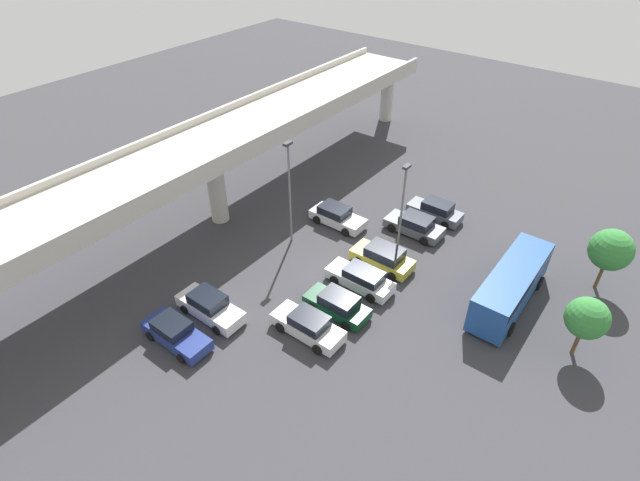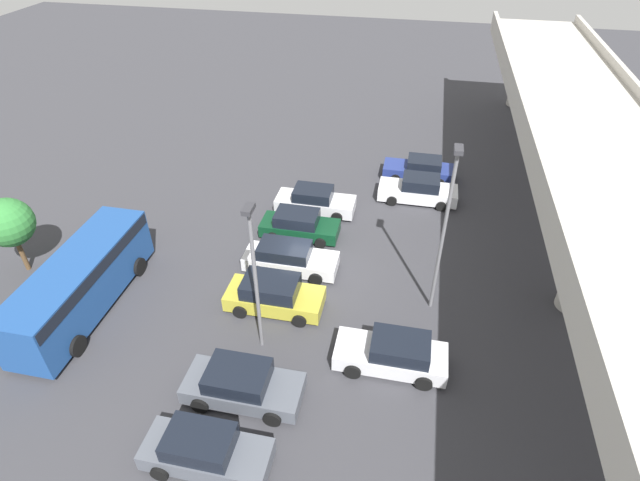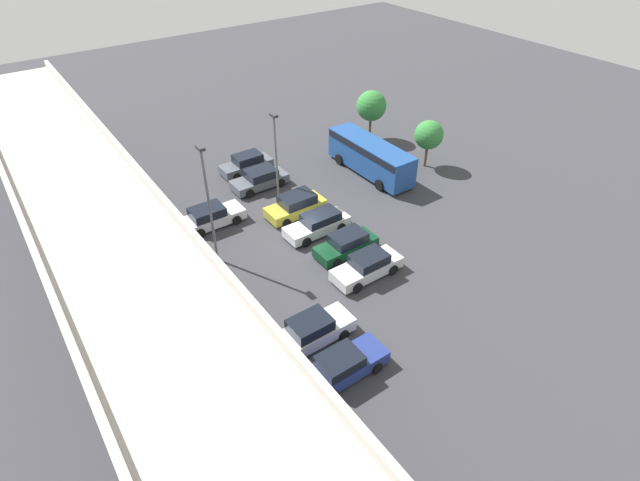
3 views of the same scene
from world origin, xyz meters
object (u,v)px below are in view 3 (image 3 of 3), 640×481
(parked_car_2, at_px, (367,266))
(parked_car_8, at_px, (247,164))
(parked_car_0, at_px, (343,365))
(parked_car_5, at_px, (296,205))
(parked_car_3, at_px, (346,244))
(tree_front_centre, at_px, (371,106))
(parked_car_1, at_px, (312,331))
(lamp_post_mid_lot, at_px, (208,198))
(parked_car_6, at_px, (211,217))
(shuttle_bus, at_px, (370,155))
(lamp_post_near_aisle, at_px, (276,152))
(parked_car_7, at_px, (260,179))
(parked_car_4, at_px, (318,224))
(tree_front_left, at_px, (429,135))

(parked_car_2, height_order, parked_car_8, parked_car_8)
(parked_car_0, height_order, parked_car_5, parked_car_5)
(parked_car_3, xyz_separation_m, parked_car_8, (14.07, 0.05, 0.02))
(parked_car_5, xyz_separation_m, tree_front_centre, (7.05, -13.15, 2.52))
(parked_car_1, height_order, lamp_post_mid_lot, lamp_post_mid_lot)
(parked_car_6, distance_m, tree_front_centre, 19.76)
(shuttle_bus, bearing_deg, lamp_post_near_aisle, 86.06)
(parked_car_2, xyz_separation_m, parked_car_6, (11.03, 5.74, 0.00))
(shuttle_bus, bearing_deg, parked_car_5, 101.53)
(lamp_post_near_aisle, bearing_deg, tree_front_centre, -70.66)
(parked_car_1, height_order, tree_front_centre, tree_front_centre)
(parked_car_0, relative_size, parked_car_7, 1.01)
(parked_car_0, xyz_separation_m, parked_car_4, (11.16, -6.24, 0.04))
(parked_car_0, distance_m, parked_car_5, 15.38)
(parked_car_0, bearing_deg, parked_car_5, 66.04)
(parked_car_1, height_order, parked_car_6, parked_car_1)
(tree_front_centre, bearing_deg, parked_car_6, 103.73)
(parked_car_0, height_order, shuttle_bus, shuttle_bus)
(parked_car_2, height_order, lamp_post_mid_lot, lamp_post_mid_lot)
(parked_car_7, bearing_deg, lamp_post_near_aisle, 91.55)
(parked_car_8, xyz_separation_m, shuttle_bus, (-6.30, -8.59, 0.95))
(tree_front_centre, bearing_deg, tree_front_left, -176.71)
(parked_car_6, relative_size, shuttle_bus, 0.53)
(lamp_post_mid_lot, bearing_deg, shuttle_bus, -78.11)
(lamp_post_near_aisle, bearing_deg, parked_car_3, -177.80)
(parked_car_1, bearing_deg, parked_car_5, 60.76)
(parked_car_1, xyz_separation_m, tree_front_centre, (18.26, -19.42, 2.55))
(parked_car_0, distance_m, shuttle_bus, 21.84)
(parked_car_2, bearing_deg, parked_car_3, -97.55)
(parked_car_1, distance_m, tree_front_centre, 26.78)
(parked_car_2, distance_m, tree_front_centre, 20.71)
(parked_car_7, distance_m, tree_front_left, 14.89)
(parked_car_1, xyz_separation_m, parked_car_7, (16.38, -6.09, -0.02))
(lamp_post_mid_lot, height_order, tree_front_centre, lamp_post_mid_lot)
(lamp_post_near_aisle, bearing_deg, parked_car_7, 1.55)
(parked_car_1, height_order, tree_front_left, tree_front_left)
(parked_car_3, xyz_separation_m, shuttle_bus, (7.76, -8.55, 0.98))
(parked_car_3, height_order, parked_car_6, parked_car_6)
(parked_car_6, relative_size, tree_front_left, 1.11)
(parked_car_8, distance_m, tree_front_centre, 13.28)
(parked_car_6, distance_m, shuttle_bus, 14.69)
(parked_car_3, xyz_separation_m, parked_car_4, (3.08, 0.21, 0.02))
(parked_car_4, xyz_separation_m, parked_car_8, (10.99, -0.17, 0.00))
(parked_car_2, height_order, shuttle_bus, shuttle_bus)
(parked_car_4, height_order, shuttle_bus, shuttle_bus)
(parked_car_0, xyz_separation_m, parked_car_5, (14.06, -6.25, 0.09))
(parked_car_3, xyz_separation_m, tree_front_centre, (13.03, -12.94, 2.59))
(parked_car_5, xyz_separation_m, tree_front_left, (-0.12, -13.56, 2.17))
(parked_car_1, bearing_deg, lamp_post_mid_lot, 96.62)
(parked_car_1, bearing_deg, tree_front_centre, 43.23)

